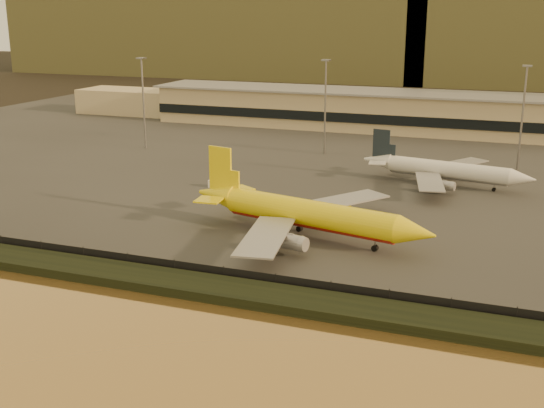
# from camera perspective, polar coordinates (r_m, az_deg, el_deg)

# --- Properties ---
(ground) EXTENTS (900.00, 900.00, 0.00)m
(ground) POSITION_cam_1_polar(r_m,az_deg,el_deg) (111.40, -2.21, -4.07)
(ground) COLOR black
(ground) RESTS_ON ground
(embankment) EXTENTS (320.00, 7.00, 1.40)m
(embankment) POSITION_cam_1_polar(r_m,az_deg,el_deg) (96.76, -6.11, -6.88)
(embankment) COLOR black
(embankment) RESTS_ON ground
(tarmac) EXTENTS (320.00, 220.00, 0.20)m
(tarmac) POSITION_cam_1_polar(r_m,az_deg,el_deg) (199.42, 8.37, 4.75)
(tarmac) COLOR #2D2D2D
(tarmac) RESTS_ON ground
(perimeter_fence) EXTENTS (300.00, 0.05, 2.20)m
(perimeter_fence) POSITION_cam_1_polar(r_m,az_deg,el_deg) (99.85, -5.10, -5.74)
(perimeter_fence) COLOR black
(perimeter_fence) RESTS_ON tarmac
(terminal_building) EXTENTS (202.00, 25.00, 12.60)m
(terminal_building) POSITION_cam_1_polar(r_m,az_deg,el_deg) (231.01, 6.52, 7.87)
(terminal_building) COLOR tan
(terminal_building) RESTS_ON tarmac
(apron_light_masts) EXTENTS (152.20, 12.20, 25.40)m
(apron_light_masts) POSITION_cam_1_polar(r_m,az_deg,el_deg) (174.86, 12.00, 8.21)
(apron_light_masts) COLOR slate
(apron_light_masts) RESTS_ON tarmac
(distant_hills) EXTENTS (470.00, 160.00, 70.00)m
(distant_hills) POSITION_cam_1_polar(r_m,az_deg,el_deg) (440.88, 12.88, 14.63)
(distant_hills) COLOR brown
(distant_hills) RESTS_ON ground
(dhl_cargo_jet) EXTENTS (46.28, 44.54, 13.92)m
(dhl_cargo_jet) POSITION_cam_1_polar(r_m,az_deg,el_deg) (117.05, 2.85, -0.84)
(dhl_cargo_jet) COLOR yellow
(dhl_cargo_jet) RESTS_ON tarmac
(white_narrowbody_jet) EXTENTS (39.04, 37.61, 11.25)m
(white_narrowbody_jet) POSITION_cam_1_polar(r_m,az_deg,el_deg) (157.45, 14.27, 2.75)
(white_narrowbody_jet) COLOR silver
(white_narrowbody_jet) RESTS_ON tarmac
(gse_vehicle_yellow) EXTENTS (4.60, 3.25, 1.89)m
(gse_vehicle_yellow) POSITION_cam_1_polar(r_m,az_deg,el_deg) (133.35, 5.68, -0.24)
(gse_vehicle_yellow) COLOR yellow
(gse_vehicle_yellow) RESTS_ON tarmac
(gse_vehicle_white) EXTENTS (3.74, 2.15, 1.59)m
(gse_vehicle_white) POSITION_cam_1_polar(r_m,az_deg,el_deg) (151.69, -4.67, 1.71)
(gse_vehicle_white) COLOR silver
(gse_vehicle_white) RESTS_ON tarmac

